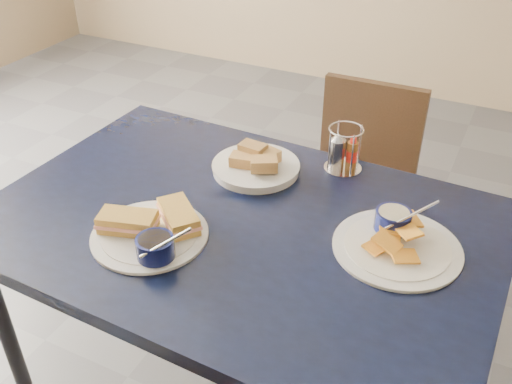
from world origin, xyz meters
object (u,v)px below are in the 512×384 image
at_px(dining_table, 239,238).
at_px(plantain_plate, 396,238).
at_px(sandwich_plate, 152,230).
at_px(condiment_caddy, 343,152).
at_px(bread_basket, 256,165).
at_px(chair_far, 361,176).

height_order(dining_table, plantain_plate, plantain_plate).
xyz_separation_m(sandwich_plate, condiment_caddy, (0.31, 0.52, 0.03)).
height_order(plantain_plate, bread_basket, plantain_plate).
xyz_separation_m(dining_table, bread_basket, (-0.06, 0.23, 0.08)).
bearing_deg(bread_basket, plantain_plate, -18.80).
height_order(dining_table, sandwich_plate, sandwich_plate).
distance_m(chair_far, sandwich_plate, 1.04).
distance_m(chair_far, condiment_caddy, 0.56).
bearing_deg(sandwich_plate, chair_far, 74.81).
bearing_deg(dining_table, bread_basket, 105.51).
distance_m(dining_table, bread_basket, 0.26).
xyz_separation_m(dining_table, plantain_plate, (0.39, 0.08, 0.08)).
bearing_deg(chair_far, dining_table, -97.51).
xyz_separation_m(plantain_plate, bread_basket, (-0.45, 0.15, 0.00)).
bearing_deg(condiment_caddy, sandwich_plate, -120.76).
bearing_deg(condiment_caddy, dining_table, -113.17).
height_order(dining_table, condiment_caddy, condiment_caddy).
distance_m(dining_table, chair_far, 0.83).
relative_size(dining_table, condiment_caddy, 9.81).
xyz_separation_m(chair_far, condiment_caddy, (0.05, -0.44, 0.34)).
relative_size(dining_table, sandwich_plate, 4.31).
height_order(sandwich_plate, bread_basket, sandwich_plate).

